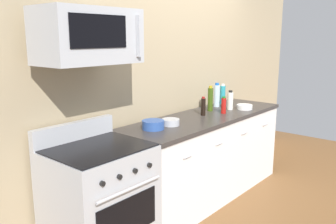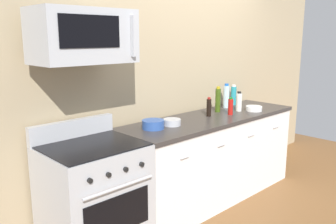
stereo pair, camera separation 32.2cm
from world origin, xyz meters
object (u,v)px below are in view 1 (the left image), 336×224
at_px(range_oven, 99,202).
at_px(bowl_steel_prep, 171,122).
at_px(bottle_vinegar_white, 230,101).
at_px(bottle_water_clear, 217,95).
at_px(bowl_white_ceramic, 244,107).
at_px(bottle_hot_sauce_red, 224,105).
at_px(bottle_olive_oil, 210,99).
at_px(bowl_blue_mixing, 153,124).
at_px(microwave, 88,36).
at_px(bottle_soy_sauce_dark, 203,107).
at_px(bottle_dish_soap, 223,94).

height_order(range_oven, bowl_steel_prep, range_oven).
distance_m(bottle_vinegar_white, bottle_water_clear, 0.22).
bearing_deg(bowl_white_ceramic, bottle_hot_sauce_red, 170.44).
height_order(range_oven, bottle_vinegar_white, bottle_vinegar_white).
bearing_deg(bottle_olive_oil, bowl_blue_mixing, -176.86).
bearing_deg(microwave, bottle_hot_sauce_red, -4.56).
bearing_deg(microwave, bowl_steel_prep, -2.16).
relative_size(range_oven, bowl_blue_mixing, 5.23).
height_order(bottle_soy_sauce_dark, bowl_steel_prep, bottle_soy_sauce_dark).
relative_size(bottle_vinegar_white, bottle_dish_soap, 0.89).
bearing_deg(bottle_dish_soap, bottle_hot_sauce_red, -146.97).
bearing_deg(bottle_vinegar_white, range_oven, 178.98).
height_order(microwave, bottle_water_clear, microwave).
relative_size(microwave, bottle_water_clear, 2.59).
bearing_deg(bottle_vinegar_white, bowl_steel_prep, 177.46).
bearing_deg(bowl_steel_prep, bottle_soy_sauce_dark, 1.26).
bearing_deg(bowl_blue_mixing, bottle_water_clear, 6.26).
bearing_deg(microwave, bottle_vinegar_white, -2.36).
bearing_deg(bowl_steel_prep, bowl_blue_mixing, 171.87).
bearing_deg(bottle_dish_soap, bowl_steel_prep, -170.29).
height_order(bottle_vinegar_white, bottle_dish_soap, bottle_dish_soap).
bearing_deg(bottle_soy_sauce_dark, bottle_olive_oil, 16.79).
height_order(microwave, bottle_vinegar_white, microwave).
height_order(microwave, bottle_soy_sauce_dark, microwave).
height_order(range_oven, bowl_white_ceramic, range_oven).
xyz_separation_m(bottle_vinegar_white, bottle_hot_sauce_red, (-0.23, -0.06, -0.02)).
relative_size(bottle_hot_sauce_red, bowl_white_ceramic, 1.03).
bearing_deg(bowl_steel_prep, range_oven, -179.28).
bearing_deg(bottle_hot_sauce_red, bottle_water_clear, 44.10).
bearing_deg(bowl_steel_prep, microwave, 177.84).
xyz_separation_m(bottle_hot_sauce_red, bowl_steel_prep, (-0.79, 0.10, -0.06)).
distance_m(range_oven, bottle_water_clear, 2.05).
bearing_deg(bowl_white_ceramic, bottle_olive_oil, 144.52).
bearing_deg(bowl_white_ceramic, bowl_steel_prep, 172.02).
relative_size(bottle_soy_sauce_dark, bowl_white_ceramic, 1.11).
height_order(bottle_vinegar_white, bottle_olive_oil, bottle_olive_oil).
relative_size(bottle_dish_soap, bottle_olive_oil, 0.87).
height_order(bottle_vinegar_white, bottle_hot_sauce_red, bottle_vinegar_white).
relative_size(bottle_dish_soap, bottle_hot_sauce_red, 1.32).
height_order(bowl_white_ceramic, bowl_steel_prep, bowl_steel_prep).
relative_size(bottle_dish_soap, bottle_water_clear, 0.87).
xyz_separation_m(bottle_vinegar_white, bowl_white_ceramic, (0.13, -0.12, -0.08)).
distance_m(microwave, bottle_water_clear, 2.08).
height_order(bottle_vinegar_white, bowl_blue_mixing, bottle_vinegar_white).
distance_m(bowl_white_ceramic, bowl_blue_mixing, 1.37).
bearing_deg(range_oven, bottle_hot_sauce_red, -3.04).
relative_size(bottle_olive_oil, bottle_water_clear, 1.00).
distance_m(microwave, bottle_olive_oil, 1.83).
xyz_separation_m(bottle_soy_sauce_dark, bowl_steel_prep, (-0.56, -0.01, -0.06)).
distance_m(bottle_vinegar_white, bowl_steel_prep, 1.02).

